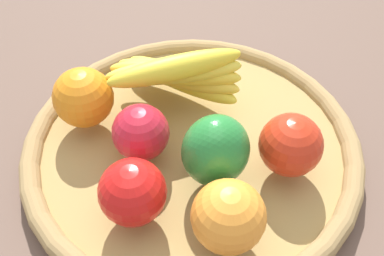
{
  "coord_description": "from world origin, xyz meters",
  "views": [
    {
      "loc": [
        0.16,
        -0.37,
        0.49
      ],
      "look_at": [
        0.0,
        0.0,
        0.05
      ],
      "focal_mm": 42.85,
      "sensor_mm": 36.0,
      "label": 1
    }
  ],
  "objects_px": {
    "apple_0": "(141,132)",
    "banana_bunch": "(177,74)",
    "apple_2": "(291,145)",
    "bell_pepper": "(216,151)",
    "orange_0": "(83,97)",
    "orange_1": "(228,216)",
    "apple_1": "(132,192)"
  },
  "relations": [
    {
      "from": "apple_2",
      "to": "orange_1",
      "type": "bearing_deg",
      "value": -105.6
    },
    {
      "from": "orange_1",
      "to": "orange_0",
      "type": "relative_size",
      "value": 1.0
    },
    {
      "from": "apple_1",
      "to": "apple_0",
      "type": "bearing_deg",
      "value": 111.91
    },
    {
      "from": "banana_bunch",
      "to": "orange_0",
      "type": "height_order",
      "value": "banana_bunch"
    },
    {
      "from": "apple_0",
      "to": "banana_bunch",
      "type": "height_order",
      "value": "banana_bunch"
    },
    {
      "from": "orange_0",
      "to": "bell_pepper",
      "type": "bearing_deg",
      "value": -6.44
    },
    {
      "from": "apple_2",
      "to": "apple_1",
      "type": "xyz_separation_m",
      "value": [
        -0.14,
        -0.14,
        -0.0
      ]
    },
    {
      "from": "orange_1",
      "to": "apple_0",
      "type": "xyz_separation_m",
      "value": [
        -0.14,
        0.07,
        -0.0
      ]
    },
    {
      "from": "apple_2",
      "to": "banana_bunch",
      "type": "bearing_deg",
      "value": 161.99
    },
    {
      "from": "apple_0",
      "to": "banana_bunch",
      "type": "distance_m",
      "value": 0.11
    },
    {
      "from": "banana_bunch",
      "to": "orange_1",
      "type": "bearing_deg",
      "value": -51.97
    },
    {
      "from": "banana_bunch",
      "to": "orange_0",
      "type": "xyz_separation_m",
      "value": [
        -0.1,
        -0.09,
        -0.01
      ]
    },
    {
      "from": "orange_1",
      "to": "banana_bunch",
      "type": "distance_m",
      "value": 0.23
    },
    {
      "from": "bell_pepper",
      "to": "banana_bunch",
      "type": "bearing_deg",
      "value": -94.74
    },
    {
      "from": "orange_1",
      "to": "apple_2",
      "type": "relative_size",
      "value": 1.04
    },
    {
      "from": "orange_1",
      "to": "apple_2",
      "type": "bearing_deg",
      "value": 74.4
    },
    {
      "from": "banana_bunch",
      "to": "apple_0",
      "type": "bearing_deg",
      "value": -90.25
    },
    {
      "from": "apple_0",
      "to": "apple_2",
      "type": "relative_size",
      "value": 0.93
    },
    {
      "from": "apple_2",
      "to": "bell_pepper",
      "type": "bearing_deg",
      "value": -147.07
    },
    {
      "from": "apple_2",
      "to": "banana_bunch",
      "type": "height_order",
      "value": "banana_bunch"
    },
    {
      "from": "banana_bunch",
      "to": "apple_1",
      "type": "xyz_separation_m",
      "value": [
        0.03,
        -0.19,
        -0.01
      ]
    },
    {
      "from": "apple_0",
      "to": "apple_1",
      "type": "distance_m",
      "value": 0.09
    },
    {
      "from": "banana_bunch",
      "to": "orange_0",
      "type": "relative_size",
      "value": 2.31
    },
    {
      "from": "orange_0",
      "to": "banana_bunch",
      "type": "bearing_deg",
      "value": 41.41
    },
    {
      "from": "orange_0",
      "to": "apple_0",
      "type": "bearing_deg",
      "value": -13.16
    },
    {
      "from": "apple_2",
      "to": "apple_1",
      "type": "bearing_deg",
      "value": -136.61
    },
    {
      "from": "apple_0",
      "to": "bell_pepper",
      "type": "bearing_deg",
      "value": 0.29
    },
    {
      "from": "orange_1",
      "to": "orange_0",
      "type": "bearing_deg",
      "value": 158.17
    },
    {
      "from": "orange_1",
      "to": "apple_0",
      "type": "height_order",
      "value": "orange_1"
    },
    {
      "from": "apple_1",
      "to": "orange_1",
      "type": "bearing_deg",
      "value": 5.92
    },
    {
      "from": "apple_2",
      "to": "banana_bunch",
      "type": "xyz_separation_m",
      "value": [
        -0.18,
        0.06,
        0.01
      ]
    },
    {
      "from": "bell_pepper",
      "to": "orange_1",
      "type": "bearing_deg",
      "value": 73.15
    }
  ]
}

